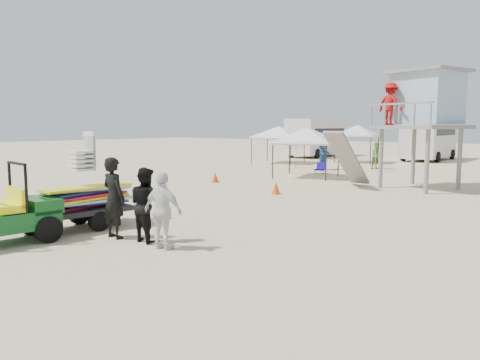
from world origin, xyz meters
The scene contains 17 objects.
ground centered at (0.00, 0.00, 0.00)m, with size 140.00×140.00×0.00m, color beige.
surf_trailer centered at (-2.86, 0.77, 0.91)m, with size 1.63×2.62×2.23m.
man_left centered at (-1.34, 0.47, 0.97)m, with size 0.71×0.47×1.95m, color black.
man_mid centered at (-0.49, 0.72, 0.87)m, with size 0.84×0.66×1.74m, color black.
man_right centered at (0.36, 0.47, 0.85)m, with size 0.99×0.41×1.70m, color white.
lifeguard_tower centered at (1.54, 14.13, 3.64)m, with size 3.86×3.86×4.89m.
canopy_white_a centered at (-4.44, 15.00, 2.47)m, with size 3.52×3.52×3.02m.
canopy_white_b centered at (-10.79, 22.04, 2.50)m, with size 3.70×3.70×3.05m.
canopy_white_c centered at (-6.39, 25.72, 2.61)m, with size 3.10×3.10×3.15m.
umbrella_a centered at (-7.51, 19.01, 0.79)m, with size 1.71×1.75×1.57m, color red.
umbrella_b centered at (-2.83, 20.40, 0.92)m, with size 2.00×2.04×1.83m, color yellow.
cone_near centered at (-6.70, 10.33, 0.25)m, with size 0.34×0.34×0.50m, color #FF3F08.
cone_far centered at (-2.29, 8.88, 0.25)m, with size 0.34×0.34×0.50m, color #F44F07.
beach_chair_a centered at (-4.76, 17.16, 0.31)m, with size 0.67×0.73×0.64m.
rv_far_left centered at (-12.00, 29.99, 1.80)m, with size 2.64×6.80×3.25m.
rv_mid_left centered at (-3.00, 31.49, 1.80)m, with size 2.65×6.50×3.25m.
distant_beachgoers centered at (-0.75, 19.43, 0.88)m, with size 16.73×15.49×1.81m.
Camera 1 is at (7.78, -6.36, 2.68)m, focal length 35.00 mm.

